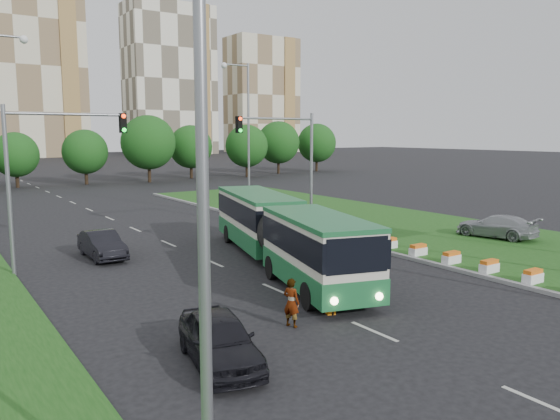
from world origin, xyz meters
TOP-DOWN VIEW (x-y plane):
  - ground at (0.00, 0.00)m, footprint 360.00×360.00m
  - grass_median at (13.00, 8.00)m, footprint 14.00×60.00m
  - median_kerb at (6.05, 8.00)m, footprint 0.30×60.00m
  - lane_markings at (-3.00, 20.00)m, footprint 0.20×100.00m
  - flower_planters at (6.70, -0.30)m, footprint 1.10×15.90m
  - traffic_mast_median at (4.78, 10.00)m, footprint 5.76×0.32m
  - traffic_mast_left at (-10.38, 9.00)m, footprint 5.76×0.32m
  - street_lamps at (-3.00, 10.00)m, footprint 36.00×60.00m
  - tree_line at (10.00, 55.00)m, footprint 120.00×8.00m
  - apartment_tower_ceast at (15.00, 150.00)m, footprint 25.00×15.00m
  - apartment_tower_east at (55.00, 150.00)m, footprint 27.00×15.00m
  - midrise_east at (90.00, 150.00)m, footprint 24.00×14.00m
  - articulated_bus at (-0.61, 3.61)m, footprint 2.70×17.34m
  - car_left_near at (-8.59, -5.42)m, footprint 2.67×4.71m
  - car_left_far at (-7.47, 10.31)m, footprint 1.58×4.45m
  - car_median at (14.73, 1.59)m, footprint 2.97×5.28m
  - pedestrian at (-5.06, -4.04)m, footprint 0.61×0.74m
  - shopping_trolley at (-3.09, -3.77)m, footprint 0.33×0.35m

SIDE VIEW (x-z plane):
  - ground at x=0.00m, z-range 0.00..0.00m
  - lane_markings at x=-3.00m, z-range -0.01..0.01m
  - grass_median at x=13.00m, z-range 0.00..0.15m
  - median_kerb at x=6.05m, z-range 0.00..0.18m
  - shopping_trolley at x=-3.09m, z-range 0.00..0.56m
  - flower_planters at x=6.70m, z-range 0.15..0.75m
  - car_left_far at x=-7.47m, z-range 0.00..1.46m
  - car_left_near at x=-8.59m, z-range 0.00..1.51m
  - pedestrian at x=-5.06m, z-range 0.00..1.73m
  - car_median at x=14.73m, z-range 0.15..1.60m
  - articulated_bus at x=-0.61m, z-range 0.32..3.18m
  - tree_line at x=10.00m, z-range 0.00..9.00m
  - traffic_mast_median at x=4.78m, z-range 1.35..9.35m
  - traffic_mast_left at x=-10.38m, z-range 1.35..9.35m
  - street_lamps at x=-3.00m, z-range 0.00..12.00m
  - midrise_east at x=90.00m, z-range 0.00..40.00m
  - apartment_tower_east at x=55.00m, z-range 0.00..47.00m
  - apartment_tower_ceast at x=15.00m, z-range 0.00..50.00m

